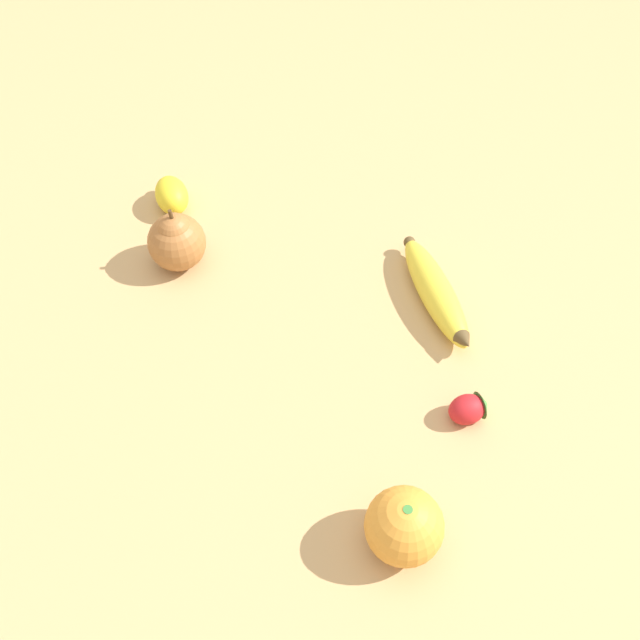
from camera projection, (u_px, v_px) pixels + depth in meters
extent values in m
plane|color=tan|center=(264.00, 370.00, 0.91)|extent=(3.00, 3.00, 0.00)
ellipsoid|color=yellow|center=(436.00, 291.00, 0.96)|extent=(0.18, 0.14, 0.04)
cone|color=brown|center=(465.00, 342.00, 0.90)|extent=(0.04, 0.03, 0.03)
sphere|color=brown|center=(409.00, 242.00, 1.02)|extent=(0.02, 0.02, 0.02)
sphere|color=orange|center=(404.00, 526.00, 0.75)|extent=(0.08, 0.08, 0.08)
cylinder|color=#3D8438|center=(408.00, 510.00, 0.72)|extent=(0.01, 0.01, 0.00)
sphere|color=#A36633|center=(177.00, 242.00, 0.99)|extent=(0.08, 0.08, 0.08)
sphere|color=#A36633|center=(174.00, 231.00, 0.97)|extent=(0.05, 0.05, 0.05)
cylinder|color=#4C3319|center=(171.00, 215.00, 0.95)|extent=(0.01, 0.01, 0.02)
ellipsoid|color=red|center=(467.00, 409.00, 0.86)|extent=(0.05, 0.06, 0.04)
cone|color=#3D8438|center=(483.00, 404.00, 0.86)|extent=(0.03, 0.03, 0.03)
ellipsoid|color=yellow|center=(172.00, 195.00, 1.07)|extent=(0.08, 0.08, 0.05)
sphere|color=yellow|center=(167.00, 181.00, 1.09)|extent=(0.01, 0.01, 0.01)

